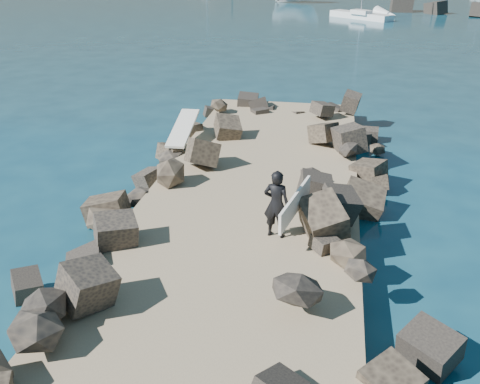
{
  "coord_description": "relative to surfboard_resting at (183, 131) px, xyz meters",
  "views": [
    {
      "loc": [
        2.15,
        -12.86,
        7.03
      ],
      "look_at": [
        0.0,
        -1.0,
        1.5
      ],
      "focal_mm": 40.0,
      "sensor_mm": 36.0,
      "label": 1
    }
  ],
  "objects": [
    {
      "name": "riprap_right",
      "position": [
        6.02,
        -6.29,
        -0.54
      ],
      "size": [
        2.6,
        22.0,
        1.0
      ],
      "primitive_type": "cube",
      "color": "black",
      "rests_on": "ground"
    },
    {
      "name": "ground",
      "position": [
        3.12,
        -4.79,
        -1.04
      ],
      "size": [
        800.0,
        800.0,
        0.0
      ],
      "primitive_type": "plane",
      "color": "#0F384C",
      "rests_on": "ground"
    },
    {
      "name": "riprap_left",
      "position": [
        0.22,
        -6.29,
        -0.54
      ],
      "size": [
        2.6,
        22.0,
        1.0
      ],
      "primitive_type": "cube",
      "color": "black",
      "rests_on": "ground"
    },
    {
      "name": "jetty",
      "position": [
        3.12,
        -6.79,
        -0.74
      ],
      "size": [
        6.0,
        26.0,
        0.6
      ],
      "primitive_type": "cube",
      "color": "#8C7759",
      "rests_on": "ground"
    },
    {
      "name": "surfer_with_board",
      "position": [
        4.14,
        -6.22,
        0.42
      ],
      "size": [
        1.08,
        2.08,
        1.71
      ],
      "color": "black",
      "rests_on": "jetty"
    },
    {
      "name": "sailboat_c",
      "position": [
        7.36,
        43.94,
        -0.7
      ],
      "size": [
        6.72,
        6.11,
        8.95
      ],
      "color": "white",
      "rests_on": "ground"
    },
    {
      "name": "surfboard_resting",
      "position": [
        0.0,
        0.0,
        0.0
      ],
      "size": [
        0.78,
        2.7,
        0.09
      ],
      "primitive_type": "cube",
      "rotation": [
        0.0,
        0.0,
        0.04
      ],
      "color": "white",
      "rests_on": "riprap_left"
    }
  ]
}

